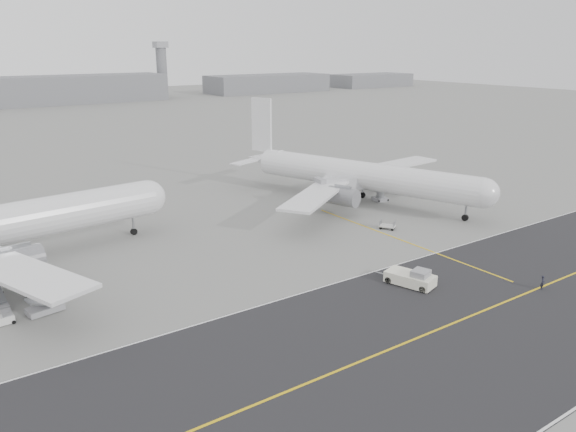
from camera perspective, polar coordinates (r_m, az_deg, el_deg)
ground at (r=68.46m, az=-3.52°, el=-8.33°), size 700.00×700.00×0.00m
taxiway at (r=58.70m, az=10.31°, el=-13.18°), size 220.00×59.00×0.03m
horizon_buildings at (r=320.48m, az=-23.95°, el=10.31°), size 520.00×28.00×28.00m
control_tower at (r=344.58m, az=-12.70°, el=14.42°), size 7.00×7.00×31.25m
airliner_b at (r=108.99m, az=7.01°, el=4.21°), size 51.02×51.97×18.67m
pushback_tug at (r=73.20m, az=12.42°, el=-6.18°), size 4.62×8.12×2.30m
jet_bridge at (r=107.23m, az=6.55°, el=3.25°), size 15.37×5.48×5.73m
stray_dolly at (r=94.57m, az=10.05°, el=-1.30°), size 2.68×2.97×1.56m
ground_crew_a at (r=77.03m, az=24.45°, el=-6.18°), size 0.80×0.67×1.87m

